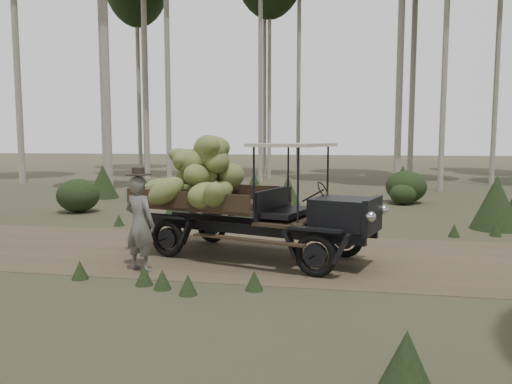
% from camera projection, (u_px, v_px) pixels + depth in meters
% --- Properties ---
extents(ground, '(120.00, 120.00, 0.00)m').
position_uv_depth(ground, '(338.00, 258.00, 9.24)').
color(ground, '#473D2B').
rests_on(ground, ground).
extents(dirt_track, '(70.00, 4.00, 0.01)m').
position_uv_depth(dirt_track, '(338.00, 258.00, 9.24)').
color(dirt_track, brown).
rests_on(dirt_track, ground).
extents(banana_truck, '(4.86, 2.84, 2.33)m').
position_uv_depth(banana_truck, '(223.00, 184.00, 9.41)').
color(banana_truck, black).
rests_on(banana_truck, ground).
extents(farmer, '(0.68, 0.55, 1.74)m').
position_uv_depth(farmer, '(140.00, 222.00, 8.28)').
color(farmer, '#615F58').
rests_on(farmer, ground).
extents(undergrowth, '(21.69, 22.40, 1.38)m').
position_uv_depth(undergrowth, '(273.00, 207.00, 12.26)').
color(undergrowth, '#233319').
rests_on(undergrowth, ground).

